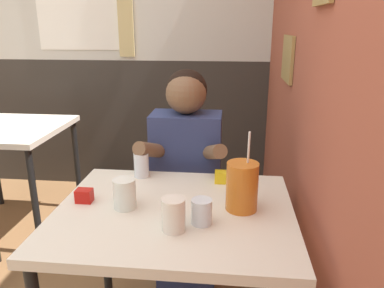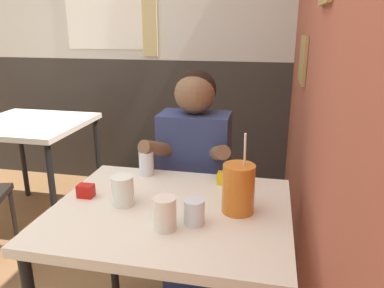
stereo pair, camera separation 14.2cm
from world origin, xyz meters
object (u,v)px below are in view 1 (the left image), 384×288
Objects in this scene: main_table at (175,229)px; cocktail_pitcher at (242,186)px; person_seated at (186,182)px; background_table at (6,139)px.

cocktail_pitcher is (0.24, 0.03, 0.17)m from main_table.
person_seated is (-0.02, 0.53, -0.04)m from main_table.
cocktail_pitcher is at bearing 6.15° from main_table.
person_seated reaches higher than cocktail_pitcher.
background_table is 2.53× the size of cocktail_pitcher.
background_table is at bearing 146.75° from cocktail_pitcher.
person_seated is at bearing 117.40° from cocktail_pitcher.
person_seated reaches higher than main_table.
background_table is at bearing 158.44° from person_seated.
background_table is 1.37m from person_seated.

